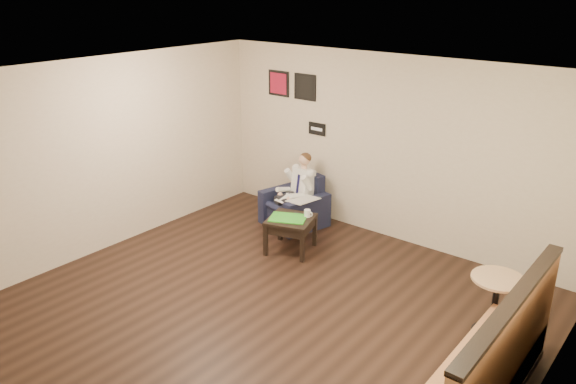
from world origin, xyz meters
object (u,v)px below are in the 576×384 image
Objects in this scene: seated_man at (289,193)px; banquette at (478,353)px; smartphone at (299,214)px; side_table at (291,234)px; green_folder at (288,218)px; coffee_mug at (307,213)px; armchair at (294,201)px; cafe_table at (494,306)px.

seated_man is 4.52m from banquette.
side_table is at bearing -97.35° from smartphone.
green_folder is (-0.03, -0.03, 0.27)m from side_table.
coffee_mug is 0.68× the size of smartphone.
banquette is (3.92, -2.31, 0.22)m from armchair.
seated_man reaches higher than coffee_mug.
armchair is 7.80× the size of coffee_mug.
coffee_mug is at bearing 171.73° from cafe_table.
banquette is at bearing -77.53° from cafe_table.
armchair reaches higher than smartphone.
armchair is at bearing 140.23° from coffee_mug.
armchair is 0.93m from coffee_mug.
green_folder is at bearing -128.47° from coffee_mug.
smartphone is (-0.16, -0.00, -0.05)m from coffee_mug.
seated_man is at bearing -90.00° from armchair.
smartphone is 0.22× the size of cafe_table.
banquette reaches higher than side_table.
smartphone is at bearing 172.18° from cafe_table.
banquette is (3.94, -2.21, 0.07)m from seated_man.
seated_man is 0.45× the size of banquette.
seated_man is at bearing 127.74° from green_folder.
green_folder is at bearing -38.16° from seated_man.
armchair is at bearing 122.69° from green_folder.
banquette is at bearing -23.87° from green_folder.
banquette is (3.37, -1.54, 0.38)m from side_table.
green_folder is 0.23m from smartphone.
banquette reaches higher than seated_man.
smartphone is (-0.00, 0.19, 0.26)m from side_table.
smartphone is (0.57, -0.48, -0.04)m from seated_man.
armchair is at bearing 164.46° from cafe_table.
seated_man reaches higher than smartphone.
coffee_mug is 0.16m from smartphone.
coffee_mug is 3.65m from banquette.
cafe_table reaches higher than side_table.
green_folder is 3.71m from banquette.
green_folder reaches higher than smartphone.
seated_man is at bearing 132.04° from smartphone.
cafe_table is (3.08, -0.23, 0.10)m from side_table.
banquette reaches higher than armchair.
cafe_table reaches higher than smartphone.
seated_man is at bearing 150.74° from banquette.
seated_man is at bearing 146.63° from coffee_mug.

